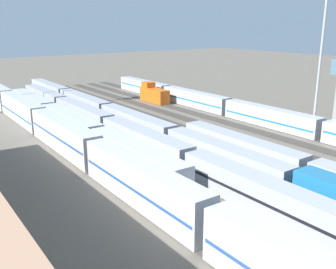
% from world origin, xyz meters
% --- Properties ---
extents(ground_plane, '(400.00, 400.00, 0.00)m').
position_xyz_m(ground_plane, '(0.00, 0.00, 0.00)').
color(ground_plane, '#60594F').
extents(track_bed_0, '(140.00, 2.80, 0.12)m').
position_xyz_m(track_bed_0, '(0.00, -20.00, 0.06)').
color(track_bed_0, '#3D3833').
rests_on(track_bed_0, ground_plane).
extents(track_bed_1, '(140.00, 2.80, 0.12)m').
position_xyz_m(track_bed_1, '(0.00, -15.00, 0.06)').
color(track_bed_1, '#3D3833').
rests_on(track_bed_1, ground_plane).
extents(track_bed_2, '(140.00, 2.80, 0.12)m').
position_xyz_m(track_bed_2, '(0.00, -10.00, 0.06)').
color(track_bed_2, '#3D3833').
rests_on(track_bed_2, ground_plane).
extents(track_bed_3, '(140.00, 2.80, 0.12)m').
position_xyz_m(track_bed_3, '(0.00, -5.00, 0.06)').
color(track_bed_3, '#3D3833').
rests_on(track_bed_3, ground_plane).
extents(track_bed_4, '(140.00, 2.80, 0.12)m').
position_xyz_m(track_bed_4, '(0.00, 0.00, 0.06)').
color(track_bed_4, '#3D3833').
rests_on(track_bed_4, ground_plane).
extents(track_bed_5, '(140.00, 2.80, 0.12)m').
position_xyz_m(track_bed_5, '(0.00, 5.00, 0.06)').
color(track_bed_5, '#3D3833').
rests_on(track_bed_5, ground_plane).
extents(track_bed_6, '(140.00, 2.80, 0.12)m').
position_xyz_m(track_bed_6, '(0.00, 10.00, 0.06)').
color(track_bed_6, '#3D3833').
rests_on(track_bed_6, ground_plane).
extents(track_bed_7, '(140.00, 2.80, 0.12)m').
position_xyz_m(track_bed_7, '(0.00, 15.00, 0.06)').
color(track_bed_7, '#4C443D').
rests_on(track_bed_7, ground_plane).
extents(track_bed_8, '(140.00, 2.80, 0.12)m').
position_xyz_m(track_bed_8, '(0.00, 20.00, 0.06)').
color(track_bed_8, '#4C443D').
rests_on(track_bed_8, ground_plane).
extents(train_on_track_0, '(114.80, 3.06, 4.40)m').
position_xyz_m(train_on_track_0, '(-4.26, -20.00, 2.06)').
color(train_on_track_0, '#285193').
rests_on(train_on_track_0, ground_plane).
extents(train_on_track_7, '(71.40, 3.00, 3.80)m').
position_xyz_m(train_on_track_7, '(12.63, 15.00, 2.02)').
color(train_on_track_7, silver).
rests_on(train_on_track_7, ground_plane).
extents(train_on_track_1, '(10.00, 3.00, 5.00)m').
position_xyz_m(train_on_track_1, '(28.96, -15.00, 2.16)').
color(train_on_track_1, '#D85914').
rests_on(train_on_track_1, ground_plane).
extents(train_on_track_8, '(119.80, 3.06, 5.00)m').
position_xyz_m(train_on_track_8, '(2.96, 20.00, 2.60)').
color(train_on_track_8, silver).
rests_on(train_on_track_8, ground_plane).
extents(train_on_track_5, '(114.80, 3.00, 4.40)m').
position_xyz_m(train_on_track_5, '(6.46, 5.00, 2.08)').
color(train_on_track_5, '#1E6B9E').
rests_on(train_on_track_5, ground_plane).
extents(train_on_track_6, '(114.80, 3.06, 4.40)m').
position_xyz_m(train_on_track_6, '(-3.66, 10.00, 2.07)').
color(train_on_track_6, '#1E6B9E').
rests_on(train_on_track_6, ground_plane).
extents(train_on_track_4, '(47.20, 3.06, 3.80)m').
position_xyz_m(train_on_track_4, '(-29.60, 0.00, 1.98)').
color(train_on_track_4, '#A8AAB2').
rests_on(train_on_track_4, ground_plane).
extents(light_mast_2, '(2.80, 0.70, 31.18)m').
position_xyz_m(light_mast_2, '(-15.01, -22.16, 19.49)').
color(light_mast_2, '#9EA0A5').
rests_on(light_mast_2, ground_plane).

